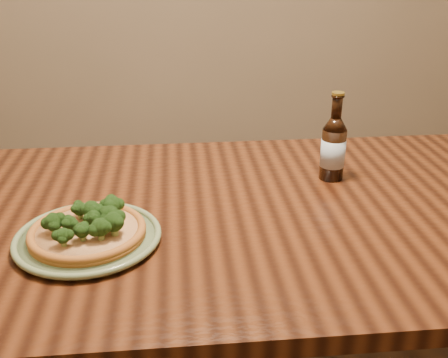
{
  "coord_description": "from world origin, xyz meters",
  "views": [
    {
      "loc": [
        -0.16,
        -0.98,
        1.32
      ],
      "look_at": [
        -0.05,
        0.11,
        0.82
      ],
      "focal_mm": 42.0,
      "sensor_mm": 36.0,
      "label": 1
    }
  ],
  "objects": [
    {
      "name": "beer_bottle",
      "position": [
        0.25,
        0.25,
        0.84
      ],
      "size": [
        0.06,
        0.06,
        0.23
      ],
      "rotation": [
        0.0,
        0.0,
        -0.08
      ],
      "color": "black",
      "rests_on": "table"
    },
    {
      "name": "table",
      "position": [
        0.0,
        0.1,
        0.66
      ],
      "size": [
        1.6,
        0.9,
        0.75
      ],
      "color": "#421F0E",
      "rests_on": "ground"
    },
    {
      "name": "pizza",
      "position": [
        -0.34,
        -0.02,
        0.78
      ],
      "size": [
        0.24,
        0.24,
        0.07
      ],
      "rotation": [
        0.0,
        0.0,
        0.14
      ],
      "color": "#9E5E23",
      "rests_on": "plate"
    },
    {
      "name": "plate",
      "position": [
        -0.34,
        -0.02,
        0.76
      ],
      "size": [
        0.3,
        0.3,
        0.02
      ],
      "rotation": [
        0.0,
        0.0,
        0.29
      ],
      "color": "#697D56",
      "rests_on": "table"
    }
  ]
}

